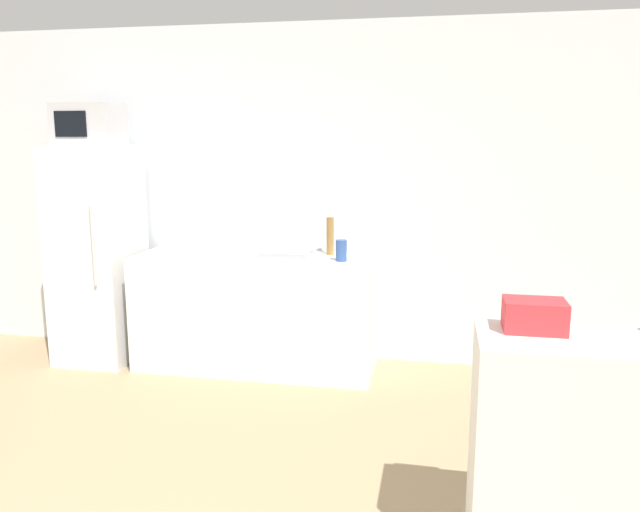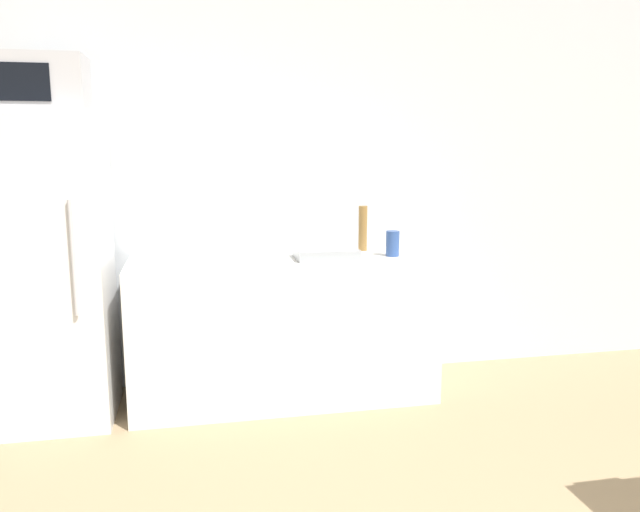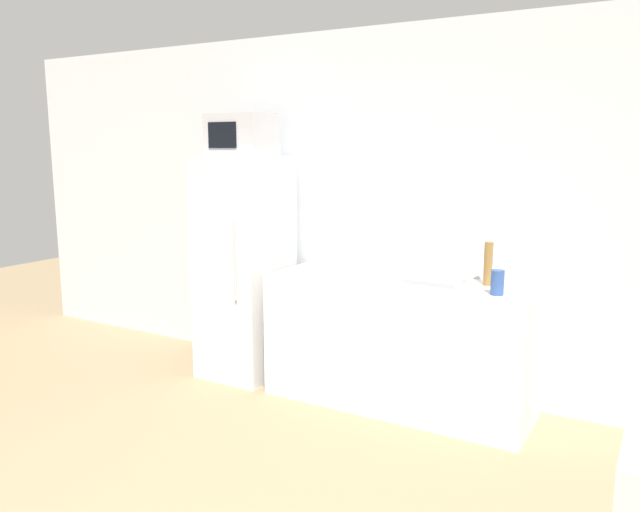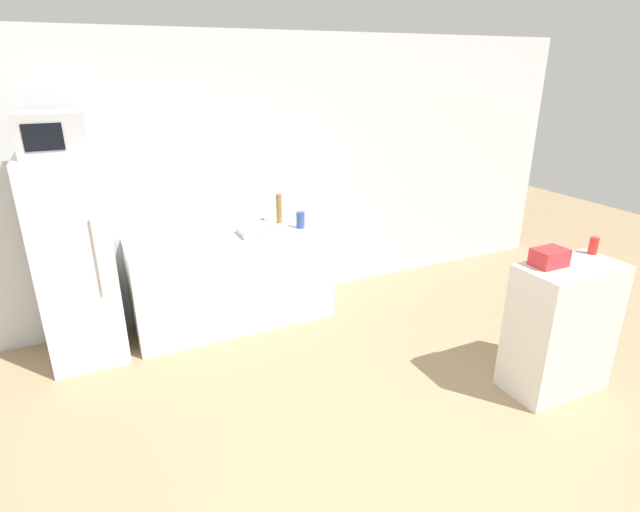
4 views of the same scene
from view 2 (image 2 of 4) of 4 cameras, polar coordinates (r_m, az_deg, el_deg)
The scene contains 7 objects.
wall_back at distance 4.05m, azimuth -3.68°, elevation 6.77°, with size 8.00×0.06×2.60m, color silver.
refrigerator at distance 3.74m, azimuth -23.06°, elevation -1.34°, with size 0.57×0.63×1.69m.
microwave at distance 3.69m, azimuth -24.17°, elevation 14.06°, with size 0.46×0.34×0.31m.
counter at distance 3.84m, azimuth -3.37°, elevation -6.57°, with size 1.81×0.65×0.87m, color silver.
sink_basin at distance 3.71m, azimuth 0.55°, elevation 0.25°, with size 0.37×0.27×0.06m, color #9EA3A8.
bottle_tall at distance 3.98m, azimuth 3.94°, elevation 2.54°, with size 0.06×0.06×0.29m, color olive.
bottle_short at distance 3.80m, azimuth 6.65°, elevation 1.14°, with size 0.08×0.08×0.15m, color #2D4C8C.
Camera 2 is at (-0.56, -0.67, 1.53)m, focal length 35.00 mm.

